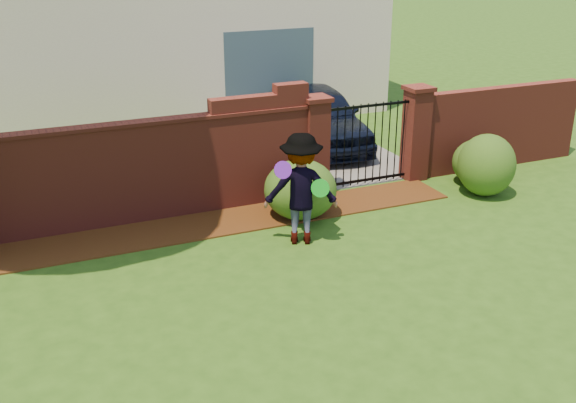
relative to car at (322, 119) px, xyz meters
name	(u,v)px	position (x,y,z in m)	size (l,w,h in m)	color
ground	(278,324)	(-3.82, -6.61, -0.69)	(80.00, 80.00, 0.01)	#2A5014
mulch_bed	(147,235)	(-4.77, -3.27, -0.67)	(11.10, 1.08, 0.03)	#3C1E0A
brick_wall	(69,179)	(-5.83, -2.61, 0.24)	(8.70, 0.31, 2.16)	maroon
brick_wall_return	(497,127)	(2.78, -2.61, 0.16)	(4.00, 0.25, 1.70)	maroon
pillar_left	(315,145)	(-1.42, -2.61, 0.27)	(0.50, 0.50, 1.88)	maroon
pillar_right	(416,133)	(0.78, -2.61, 0.27)	(0.50, 0.50, 1.88)	maroon
iron_gate	(367,144)	(-0.32, -2.61, 0.17)	(1.78, 0.03, 1.60)	black
driveway	(285,134)	(-0.32, 1.39, -0.68)	(3.20, 8.00, 0.01)	slate
car	(322,119)	(0.00, 0.00, 0.00)	(1.62, 4.03, 1.37)	black
shrub_left	(300,189)	(-2.13, -3.54, -0.17)	(1.26, 1.26, 1.03)	#234D17
shrub_middle	(486,165)	(1.51, -3.92, -0.10)	(1.07, 1.07, 1.18)	#234D17
shrub_right	(478,162)	(1.76, -3.39, -0.24)	(1.01, 1.01, 0.90)	#234D17
man	(301,190)	(-2.55, -4.48, 0.21)	(1.16, 0.67, 1.80)	gray
frisbee_purple	(283,170)	(-2.91, -4.62, 0.63)	(0.27, 0.27, 0.03)	purple
frisbee_green	(320,188)	(-2.34, -4.73, 0.29)	(0.29, 0.29, 0.03)	green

